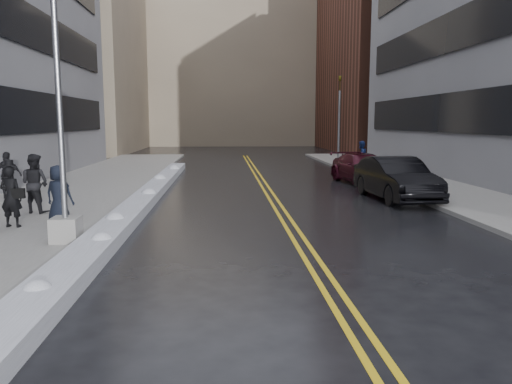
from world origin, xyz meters
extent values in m
plane|color=black|center=(0.00, 0.00, 0.00)|extent=(160.00, 160.00, 0.00)
cube|color=gray|center=(-5.75, 10.00, 0.07)|extent=(5.50, 50.00, 0.15)
cube|color=gray|center=(10.00, 10.00, 0.07)|extent=(4.00, 50.00, 0.15)
cube|color=gold|center=(2.35, 10.00, 0.00)|extent=(0.12, 50.00, 0.01)
cube|color=gold|center=(2.65, 10.00, 0.00)|extent=(0.12, 50.00, 0.01)
cube|color=silver|center=(-2.45, 8.00, 0.17)|extent=(0.90, 30.00, 0.34)
cube|color=gray|center=(-15.50, 44.00, 9.00)|extent=(14.00, 22.00, 18.00)
cube|color=#562D21|center=(19.00, 42.00, 14.00)|extent=(14.00, 20.00, 28.00)
cube|color=gray|center=(2.00, 60.00, 11.00)|extent=(36.00, 16.00, 22.00)
cube|color=gray|center=(-3.30, 2.00, 0.45)|extent=(0.65, 0.65, 0.60)
cylinder|color=gray|center=(-3.30, 2.00, 4.25)|extent=(0.14, 0.14, 7.00)
cylinder|color=maroon|center=(9.00, 10.00, 0.45)|extent=(0.24, 0.24, 0.60)
sphere|color=maroon|center=(9.00, 10.00, 0.75)|extent=(0.26, 0.26, 0.26)
cylinder|color=maroon|center=(9.00, 10.00, 0.50)|extent=(0.25, 0.10, 0.10)
cylinder|color=gray|center=(8.50, 24.00, 2.65)|extent=(0.14, 0.14, 5.00)
imported|color=#594C0C|center=(8.50, 24.00, 5.65)|extent=(0.16, 0.20, 1.00)
imported|color=black|center=(-5.32, 3.84, 1.00)|extent=(0.68, 0.50, 1.71)
imported|color=black|center=(-5.47, 6.04, 1.10)|extent=(1.11, 0.99, 1.90)
imported|color=black|center=(-4.17, 4.29, 0.99)|extent=(0.94, 0.75, 1.69)
imported|color=black|center=(-7.66, 9.28, 1.04)|extent=(1.06, 0.47, 1.78)
imported|color=navy|center=(8.76, 19.15, 1.03)|extent=(1.08, 1.06, 1.76)
imported|color=black|center=(7.28, 8.80, 0.84)|extent=(2.10, 5.21, 1.68)
imported|color=#3B0917|center=(7.50, 14.21, 0.74)|extent=(2.69, 5.31, 1.48)
camera|label=1|loc=(0.55, -10.17, 3.05)|focal=35.00mm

